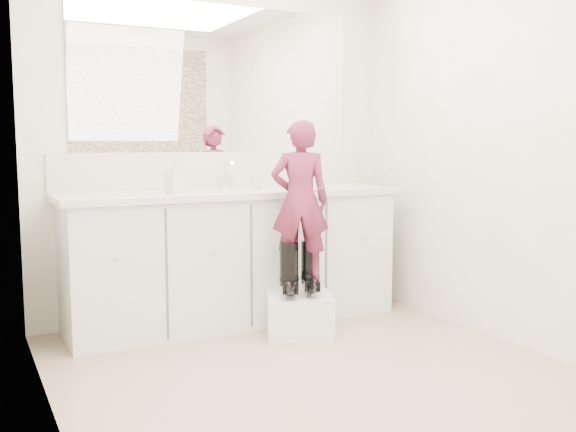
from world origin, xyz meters
TOP-DOWN VIEW (x-y plane):
  - floor at (0.00, 0.00)m, footprint 3.00×3.00m
  - wall_back at (0.00, 1.50)m, footprint 2.60×0.00m
  - wall_left at (-1.30, 0.00)m, footprint 0.00×3.00m
  - wall_right at (1.30, 0.00)m, footprint 0.00×3.00m
  - vanity_cabinet at (0.00, 1.23)m, footprint 2.20×0.55m
  - countertop at (0.00, 1.21)m, footprint 2.28×0.58m
  - backsplash at (0.00, 1.49)m, footprint 2.28×0.03m
  - mirror at (0.00, 1.49)m, footprint 2.00×0.02m
  - faucet at (0.00, 1.38)m, footprint 0.08×0.08m
  - cup at (0.19, 1.29)m, footprint 0.12×0.12m
  - soap_bottle at (-0.41, 1.18)m, footprint 0.12×0.12m
  - step_stool at (0.24, 0.75)m, footprint 0.50×0.47m
  - boot_left at (0.17, 0.75)m, footprint 0.20×0.25m
  - boot_right at (0.32, 0.75)m, footprint 0.20×0.25m
  - toddler at (0.24, 0.75)m, footprint 0.42×0.36m
  - toothbrush at (0.31, 0.72)m, footprint 0.13×0.06m

SIDE VIEW (x-z plane):
  - floor at x=0.00m, z-range 0.00..0.00m
  - step_stool at x=0.24m, z-range 0.00..0.26m
  - vanity_cabinet at x=0.00m, z-range 0.00..0.85m
  - boot_left at x=0.17m, z-range 0.26..0.59m
  - boot_right at x=0.32m, z-range 0.26..0.59m
  - toddler at x=0.24m, z-range 0.36..1.34m
  - countertop at x=0.00m, z-range 0.85..0.89m
  - toothbrush at x=0.31m, z-range 0.88..0.94m
  - cup at x=0.19m, z-range 0.89..0.97m
  - faucet at x=0.00m, z-range 0.89..0.99m
  - soap_bottle at x=-0.41m, z-range 0.89..1.11m
  - backsplash at x=0.00m, z-range 0.89..1.14m
  - wall_back at x=0.00m, z-range -0.10..2.50m
  - wall_left at x=-1.30m, z-range -0.30..2.70m
  - wall_right at x=1.30m, z-range -0.30..2.70m
  - mirror at x=0.00m, z-range 1.14..2.14m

